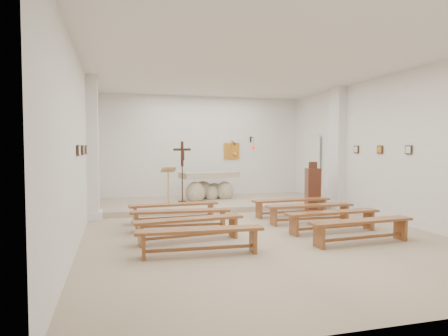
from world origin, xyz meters
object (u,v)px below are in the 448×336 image
object	(u,v)px
bench_left_second	(181,215)
bench_right_third	(333,217)
bench_left_front	(174,208)
altar	(209,188)
bench_right_fourth	(361,226)
bench_right_second	(310,209)
donation_pedestal	(313,189)
bench_right_front	(291,203)
bench_left_fourth	(200,235)
lectern	(168,186)
bench_left_third	(189,224)
crucifix_stand	(182,167)

from	to	relation	value
bench_left_second	bench_right_third	size ratio (longest dim) A/B	1.00
bench_left_front	bench_left_second	size ratio (longest dim) A/B	1.00
bench_left_front	bench_right_third	xyz separation A→B (m)	(3.03, -2.02, 0.00)
altar	bench_right_fourth	world-z (taller)	altar
bench_right_second	donation_pedestal	bearing A→B (deg)	60.43
bench_left_second	bench_right_second	xyz separation A→B (m)	(3.03, -0.00, 0.00)
bench_right_front	bench_right_fourth	world-z (taller)	same
donation_pedestal	bench_right_second	bearing A→B (deg)	-109.62
bench_left_second	bench_right_fourth	size ratio (longest dim) A/B	1.00
bench_right_front	bench_right_second	size ratio (longest dim) A/B	1.01
bench_left_fourth	lectern	bearing A→B (deg)	91.35
bench_right_second	bench_right_third	distance (m)	1.01
bench_left_third	bench_right_third	world-z (taller)	same
altar	lectern	xyz separation A→B (m)	(-1.37, -0.87, 0.18)
altar	bench_left_second	xyz separation A→B (m)	(-1.48, -3.74, -0.17)
lectern	bench_left_third	distance (m)	3.90
bench_right_front	bench_right_fourth	xyz separation A→B (m)	(0.00, -3.03, 0.00)
bench_right_front	bench_right_second	bearing A→B (deg)	-93.56
bench_left_front	bench_left_second	xyz separation A→B (m)	(0.00, -1.01, 0.00)
altar	bench_left_fourth	size ratio (longest dim) A/B	0.90
bench_left_second	bench_right_third	world-z (taller)	same
lectern	bench_left_third	bearing A→B (deg)	-96.55
lectern	bench_right_second	world-z (taller)	lectern
crucifix_stand	altar	bearing A→B (deg)	10.04
lectern	bench_left_fourth	size ratio (longest dim) A/B	0.52
altar	bench_left_second	bearing A→B (deg)	-123.48
altar	bench_left_second	distance (m)	4.03
bench_left_second	bench_right_third	distance (m)	3.20
bench_right_second	bench_right_fourth	xyz separation A→B (m)	(0.00, -2.02, 0.00)
lectern	bench_left_second	size ratio (longest dim) A/B	0.52
crucifix_stand	bench_right_fourth	bearing A→B (deg)	-80.38
bench_left_front	bench_right_fourth	size ratio (longest dim) A/B	1.00
donation_pedestal	bench_left_second	xyz separation A→B (m)	(-4.05, -1.80, -0.27)
bench_left_front	bench_right_front	xyz separation A→B (m)	(3.03, 0.00, 0.00)
altar	bench_right_second	world-z (taller)	altar
bench_left_second	bench_left_fourth	size ratio (longest dim) A/B	1.00
altar	bench_left_fourth	bearing A→B (deg)	-116.31
bench_left_third	altar	bearing A→B (deg)	65.33
bench_left_front	bench_right_fourth	xyz separation A→B (m)	(3.03, -3.03, 0.00)
altar	bench_right_front	distance (m)	3.15
bench_left_front	bench_left_second	distance (m)	1.01
bench_left_third	lectern	bearing A→B (deg)	80.94
donation_pedestal	bench_left_second	bearing A→B (deg)	-146.19
bench_left_front	bench_right_second	xyz separation A→B (m)	(3.03, -1.01, 0.00)
donation_pedestal	bench_right_third	size ratio (longest dim) A/B	0.64
crucifix_stand	bench_left_third	xyz separation A→B (m)	(-0.59, -4.34, -0.86)
crucifix_stand	bench_left_fourth	xyz separation A→B (m)	(-0.59, -5.34, -0.86)
donation_pedestal	bench_left_fourth	xyz separation A→B (m)	(-4.05, -3.82, -0.27)
donation_pedestal	bench_right_fourth	distance (m)	3.96
donation_pedestal	crucifix_stand	bearing A→B (deg)	166.07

